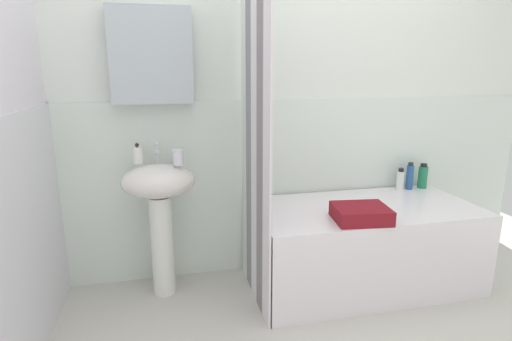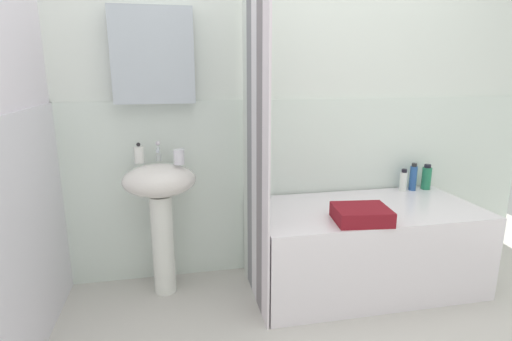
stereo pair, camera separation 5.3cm
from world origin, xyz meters
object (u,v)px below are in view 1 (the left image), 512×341
bathtub (362,245)px  shampoo_bottle (400,180)px  toothbrush_cup (178,157)px  conditioner_bottle (410,177)px  lotion_bottle (423,176)px  towel_folded (361,214)px  soap_dispenser (138,155)px  sink (160,201)px

bathtub → shampoo_bottle: (0.42, 0.28, 0.34)m
toothbrush_cup → conditioner_bottle: 1.69m
lotion_bottle → towel_folded: (-0.76, -0.52, -0.04)m
soap_dispenser → toothbrush_cup: 0.25m
lotion_bottle → shampoo_bottle: bearing=-177.9°
conditioner_bottle → towel_folded: bearing=-141.8°
toothbrush_cup → shampoo_bottle: size_ratio=0.57×
toothbrush_cup → shampoo_bottle: 1.62m
toothbrush_cup → conditioner_bottle: size_ratio=0.46×
toothbrush_cup → conditioner_bottle: toothbrush_cup is taller
soap_dispenser → lotion_bottle: size_ratio=0.67×
toothbrush_cup → conditioner_bottle: (1.66, 0.14, -0.25)m
bathtub → lotion_bottle: 0.77m
bathtub → towel_folded: 0.42m
toothbrush_cup → lotion_bottle: 1.80m
soap_dispenser → shampoo_bottle: bearing=1.4°
soap_dispenser → shampoo_bottle: (1.82, 0.05, -0.28)m
conditioner_bottle → toothbrush_cup: bearing=-175.1°
toothbrush_cup → shampoo_bottle: (1.59, 0.14, -0.27)m
lotion_bottle → conditioner_bottle: (-0.11, -0.01, 0.01)m
bathtub → shampoo_bottle: size_ratio=8.87×
bathtub → shampoo_bottle: shampoo_bottle is taller
towel_folded → sink: bearing=160.5°
soap_dispenser → toothbrush_cup: soap_dispenser is taller
lotion_bottle → conditioner_bottle: size_ratio=0.92×
lotion_bottle → shampoo_bottle: size_ratio=1.15×
lotion_bottle → towel_folded: size_ratio=0.60×
sink → bathtub: bearing=-7.6°
sink → soap_dispenser: 0.31m
toothbrush_cup → towel_folded: 1.12m
bathtub → lotion_bottle: lotion_bottle is taller
bathtub → conditioner_bottle: bearing=29.6°
soap_dispenser → conditioner_bottle: size_ratio=0.62×
sink → towel_folded: (1.13, -0.40, -0.03)m
lotion_bottle → towel_folded: bearing=-145.8°
sink → toothbrush_cup: 0.30m
bathtub → shampoo_bottle: 0.62m
shampoo_bottle → sink: bearing=-176.3°
sink → conditioner_bottle: (1.79, 0.11, 0.02)m
towel_folded → shampoo_bottle: bearing=41.7°
sink → towel_folded: bearing=-19.5°
shampoo_bottle → towel_folded: bearing=-138.3°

